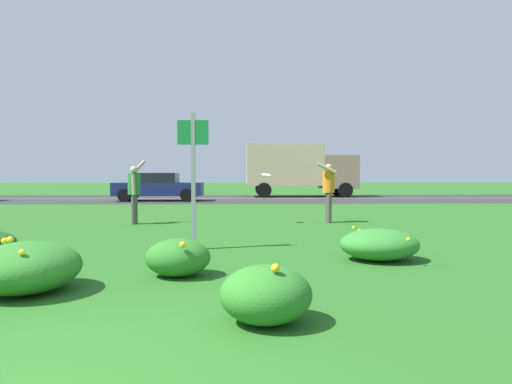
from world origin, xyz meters
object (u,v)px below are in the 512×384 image
person_thrower_green_shirt (134,189)px  box_truck_tan (299,167)px  car_navy_center_left (158,187)px  person_catcher_orange_shirt (328,187)px  frisbee_white (266,175)px  sign_post_near_path (193,167)px

person_thrower_green_shirt → box_truck_tan: (6.49, 15.13, 0.84)m
car_navy_center_left → box_truck_tan: bearing=28.1°
person_catcher_orange_shirt → car_navy_center_left: size_ratio=0.38×
frisbee_white → car_navy_center_left: 12.08m
person_catcher_orange_shirt → car_navy_center_left: 12.73m
sign_post_near_path → person_thrower_green_shirt: (-2.08, 4.33, -0.54)m
frisbee_white → person_catcher_orange_shirt: bearing=6.7°
sign_post_near_path → frisbee_white: sign_post_near_path is taller
person_thrower_green_shirt → box_truck_tan: 16.49m
person_thrower_green_shirt → box_truck_tan: box_truck_tan is taller
sign_post_near_path → person_catcher_orange_shirt: sign_post_near_path is taller
sign_post_near_path → car_navy_center_left: size_ratio=0.55×
person_thrower_green_shirt → frisbee_white: bearing=-0.5°
person_catcher_orange_shirt → frisbee_white: size_ratio=6.27×
box_truck_tan → person_thrower_green_shirt: bearing=-113.2°
person_thrower_green_shirt → box_truck_tan: bearing=66.8°
frisbee_white → box_truck_tan: (2.84, 15.16, 0.44)m
person_thrower_green_shirt → person_catcher_orange_shirt: 5.44m
person_catcher_orange_shirt → box_truck_tan: (1.06, 14.95, 0.80)m
sign_post_near_path → car_navy_center_left: sign_post_near_path is taller
person_thrower_green_shirt → frisbee_white: person_thrower_green_shirt is taller
person_catcher_orange_shirt → box_truck_tan: box_truck_tan is taller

